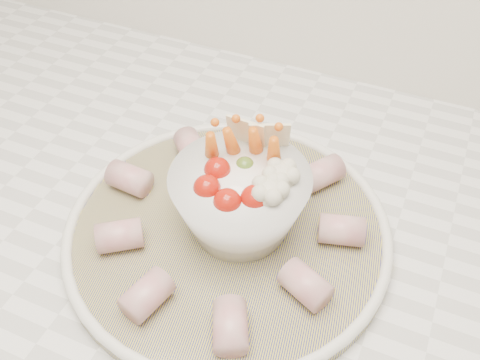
% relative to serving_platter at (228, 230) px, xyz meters
% --- Properties ---
extents(serving_platter, '(0.41, 0.41, 0.02)m').
position_rel_serving_platter_xyz_m(serving_platter, '(0.00, 0.00, 0.00)').
color(serving_platter, navy).
rests_on(serving_platter, kitchen_counter).
extents(veggie_bowl, '(0.15, 0.15, 0.12)m').
position_rel_serving_platter_xyz_m(veggie_bowl, '(0.01, 0.01, 0.05)').
color(veggie_bowl, white).
rests_on(veggie_bowl, serving_platter).
extents(cured_meat_rolls, '(0.30, 0.28, 0.03)m').
position_rel_serving_platter_xyz_m(cured_meat_rolls, '(-0.00, 0.00, 0.02)').
color(cured_meat_rolls, '#AF505A').
rests_on(cured_meat_rolls, serving_platter).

